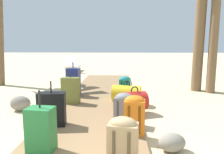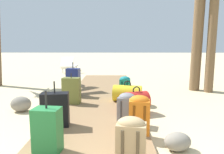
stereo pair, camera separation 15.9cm
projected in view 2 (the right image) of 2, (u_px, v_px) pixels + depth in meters
ground_plane at (98, 111)px, 4.68m from camera, size 60.00×60.00×0.00m
boardwalk at (101, 100)px, 5.47m from camera, size 1.72×8.01×0.08m
suitcase_navy at (73, 82)px, 5.67m from camera, size 0.35×0.28×0.86m
suitcase_black at (55, 110)px, 3.59m from camera, size 0.46×0.28×0.74m
duffel_bag_red at (136, 101)px, 4.47m from camera, size 0.57×0.51×0.49m
duffel_bag_yellow at (127, 93)px, 5.14m from camera, size 0.71×0.50×0.49m
backpack_tan at (131, 138)px, 2.52m from camera, size 0.37×0.28×0.53m
backpack_orange at (139, 114)px, 3.28m from camera, size 0.33×0.27×0.59m
suitcase_olive at (72, 91)px, 4.96m from camera, size 0.41×0.25×0.69m
backpack_teal at (125, 86)px, 5.62m from camera, size 0.29×0.27×0.52m
backpack_grey at (127, 106)px, 3.86m from camera, size 0.37×0.33×0.49m
suitcase_green at (47, 130)px, 2.72m from camera, size 0.35×0.28×0.78m
lounge_chair at (69, 65)px, 11.10m from camera, size 0.62×1.55×0.78m
rock_left_near at (21, 104)px, 4.64m from camera, size 0.43×0.31×0.32m
rock_left_mid at (49, 97)px, 5.64m from camera, size 0.27×0.21×0.15m
rock_right_mid at (178, 142)px, 2.95m from camera, size 0.41×0.34×0.25m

